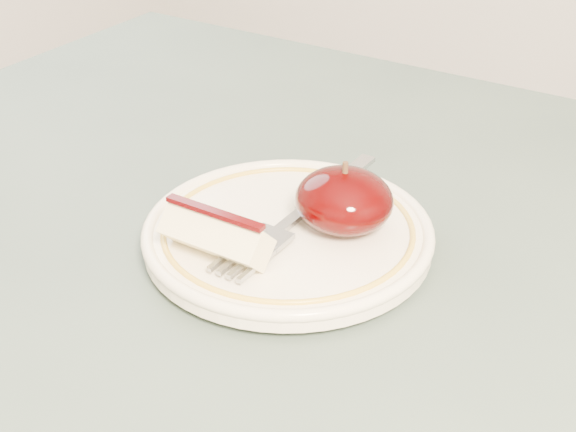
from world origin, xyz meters
The scene contains 5 objects.
table centered at (0.00, 0.00, 0.66)m, with size 0.90×0.90×0.75m.
plate centered at (0.02, 0.06, 0.76)m, with size 0.21×0.21×0.02m.
apple_half centered at (0.05, 0.08, 0.79)m, with size 0.07×0.07×0.05m.
apple_wedge centered at (-0.01, 0.00, 0.79)m, with size 0.08×0.03×0.04m.
fork centered at (0.02, 0.07, 0.77)m, with size 0.03×0.20×0.00m.
Camera 1 is at (0.27, -0.35, 1.07)m, focal length 50.00 mm.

